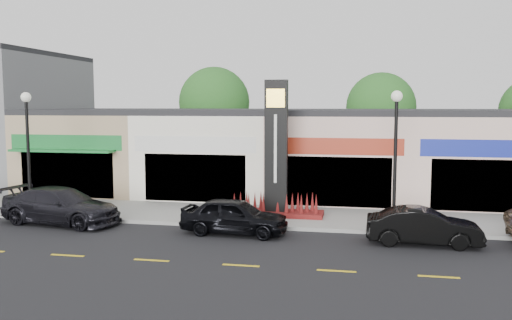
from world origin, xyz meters
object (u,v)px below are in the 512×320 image
(car_black_conv, at_px, (423,227))
(car_black_sedan, at_px, (234,216))
(car_dark_sedan, at_px, (61,206))
(lamp_east_near, at_px, (396,146))
(pylon_sign, at_px, (276,168))
(lamp_west_near, at_px, (28,140))

(car_black_conv, bearing_deg, car_black_sedan, 88.83)
(car_dark_sedan, distance_m, car_black_sedan, 7.70)
(lamp_east_near, distance_m, car_black_sedan, 6.90)
(pylon_sign, bearing_deg, car_black_sedan, -110.32)
(lamp_east_near, distance_m, car_dark_sedan, 14.15)
(lamp_west_near, distance_m, car_dark_sedan, 3.61)
(lamp_east_near, relative_size, car_black_sedan, 1.30)
(lamp_east_near, height_order, pylon_sign, pylon_sign)
(pylon_sign, xyz_separation_m, car_black_conv, (5.95, -3.43, -1.60))
(pylon_sign, height_order, car_black_conv, pylon_sign)
(car_black_conv, bearing_deg, lamp_west_near, 85.33)
(lamp_east_near, height_order, car_dark_sedan, lamp_east_near)
(lamp_east_near, bearing_deg, car_black_sedan, -166.83)
(car_black_sedan, bearing_deg, car_black_conv, -88.23)
(car_black_conv, bearing_deg, lamp_east_near, 30.02)
(lamp_east_near, xyz_separation_m, car_dark_sedan, (-13.85, -1.05, -2.70))
(lamp_east_near, bearing_deg, car_black_conv, -61.14)
(pylon_sign, bearing_deg, lamp_east_near, -18.75)
(lamp_east_near, relative_size, pylon_sign, 0.91)
(lamp_east_near, xyz_separation_m, pylon_sign, (-5.00, 1.70, -1.20))
(pylon_sign, relative_size, car_dark_sedan, 1.13)
(lamp_east_near, distance_m, pylon_sign, 5.42)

